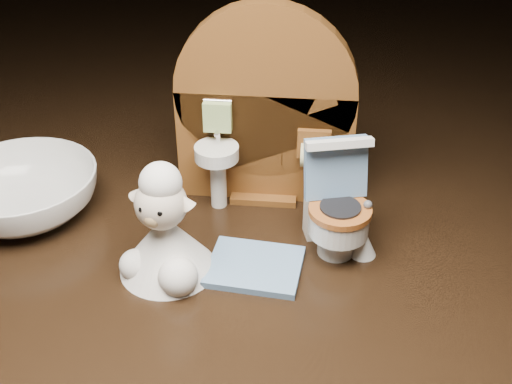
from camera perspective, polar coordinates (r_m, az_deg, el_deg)
backdrop_panel at (r=0.47m, az=0.73°, el=6.57°), size 0.13×0.05×0.15m
toy_toilet at (r=0.43m, az=7.07°, el=-1.55°), size 0.05×0.06×0.08m
bath_mat at (r=0.43m, az=-0.11°, el=-6.64°), size 0.07×0.06×0.00m
toilet_brush at (r=0.44m, az=9.55°, el=-4.28°), size 0.02×0.02×0.04m
plush_lamb at (r=0.41m, az=-8.12°, el=-3.88°), size 0.06×0.06×0.08m
ceramic_bowl at (r=0.50m, az=-20.00°, el=-0.11°), size 0.11×0.11×0.03m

